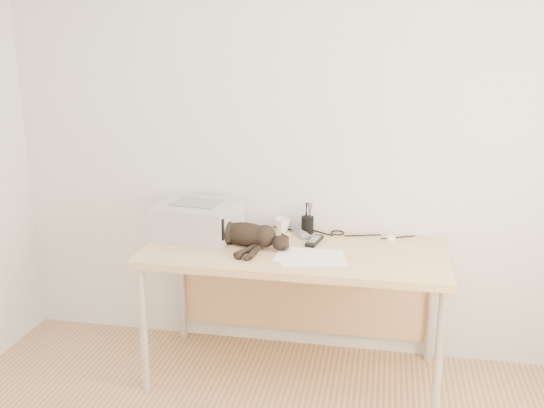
% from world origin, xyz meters
% --- Properties ---
extents(wall_back, '(3.50, 0.00, 3.50)m').
position_xyz_m(wall_back, '(0.00, 1.75, 1.30)').
color(wall_back, white).
rests_on(wall_back, floor).
extents(desk, '(1.60, 0.70, 0.74)m').
position_xyz_m(desk, '(0.00, 1.48, 0.61)').
color(desk, '#DEBA82').
rests_on(desk, floor).
extents(printer, '(0.47, 0.42, 0.20)m').
position_xyz_m(printer, '(-0.57, 1.50, 0.84)').
color(printer, '#AFAFB4').
rests_on(printer, desk).
extents(papers, '(0.38, 0.30, 0.01)m').
position_xyz_m(papers, '(0.10, 1.28, 0.74)').
color(papers, white).
rests_on(papers, desk).
extents(cat, '(0.58, 0.35, 0.13)m').
position_xyz_m(cat, '(-0.28, 1.40, 0.80)').
color(cat, black).
rests_on(cat, desk).
extents(mug, '(0.12, 0.12, 0.08)m').
position_xyz_m(mug, '(-0.12, 1.67, 0.78)').
color(mug, white).
rests_on(mug, desk).
extents(pen_cup, '(0.07, 0.07, 0.18)m').
position_xyz_m(pen_cup, '(0.03, 1.68, 0.79)').
color(pen_cup, black).
rests_on(pen_cup, desk).
extents(remote_grey, '(0.14, 0.19, 0.02)m').
position_xyz_m(remote_grey, '(-0.00, 1.64, 0.75)').
color(remote_grey, gray).
rests_on(remote_grey, desk).
extents(remote_black, '(0.08, 0.19, 0.02)m').
position_xyz_m(remote_black, '(0.09, 1.52, 0.75)').
color(remote_black, black).
rests_on(remote_black, desk).
extents(mouse, '(0.07, 0.10, 0.03)m').
position_xyz_m(mouse, '(0.50, 1.67, 0.76)').
color(mouse, white).
rests_on(mouse, desk).
extents(cable_tangle, '(1.36, 0.08, 0.01)m').
position_xyz_m(cable_tangle, '(0.00, 1.70, 0.75)').
color(cable_tangle, black).
rests_on(cable_tangle, desk).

